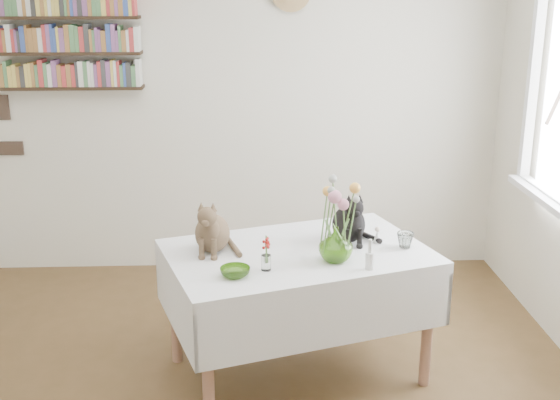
{
  "coord_description": "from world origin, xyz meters",
  "views": [
    {
      "loc": [
        0.16,
        -2.87,
        2.1
      ],
      "look_at": [
        0.3,
        0.53,
        1.05
      ],
      "focal_mm": 45.0,
      "sensor_mm": 36.0,
      "label": 1
    }
  ],
  "objects_px": {
    "dining_table": "(298,282)",
    "black_cat": "(349,215)",
    "flower_vase": "(336,244)",
    "bookshelf_unit": "(67,23)",
    "tabby_cat": "(212,223)"
  },
  "relations": [
    {
      "from": "black_cat",
      "to": "flower_vase",
      "type": "relative_size",
      "value": 1.64
    },
    {
      "from": "black_cat",
      "to": "bookshelf_unit",
      "type": "height_order",
      "value": "bookshelf_unit"
    },
    {
      "from": "black_cat",
      "to": "flower_vase",
      "type": "distance_m",
      "value": 0.32
    },
    {
      "from": "black_cat",
      "to": "flower_vase",
      "type": "bearing_deg",
      "value": -116.22
    },
    {
      "from": "dining_table",
      "to": "tabby_cat",
      "type": "distance_m",
      "value": 0.56
    },
    {
      "from": "dining_table",
      "to": "black_cat",
      "type": "xyz_separation_m",
      "value": [
        0.29,
        0.15,
        0.33
      ]
    },
    {
      "from": "dining_table",
      "to": "tabby_cat",
      "type": "height_order",
      "value": "tabby_cat"
    },
    {
      "from": "tabby_cat",
      "to": "flower_vase",
      "type": "xyz_separation_m",
      "value": [
        0.64,
        -0.18,
        -0.06
      ]
    },
    {
      "from": "flower_vase",
      "to": "dining_table",
      "type": "bearing_deg",
      "value": 140.01
    },
    {
      "from": "black_cat",
      "to": "flower_vase",
      "type": "height_order",
      "value": "black_cat"
    },
    {
      "from": "tabby_cat",
      "to": "bookshelf_unit",
      "type": "bearing_deg",
      "value": 134.08
    },
    {
      "from": "black_cat",
      "to": "flower_vase",
      "type": "xyz_separation_m",
      "value": [
        -0.11,
        -0.3,
        -0.06
      ]
    },
    {
      "from": "dining_table",
      "to": "black_cat",
      "type": "relative_size",
      "value": 5.24
    },
    {
      "from": "tabby_cat",
      "to": "flower_vase",
      "type": "distance_m",
      "value": 0.66
    },
    {
      "from": "dining_table",
      "to": "bookshelf_unit",
      "type": "relative_size",
      "value": 1.58
    }
  ]
}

